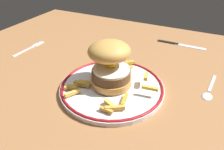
{
  "coord_description": "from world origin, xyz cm",
  "views": [
    {
      "loc": [
        18.11,
        -42.86,
        34.44
      ],
      "look_at": [
        -2.43,
        -1.2,
        4.6
      ],
      "focal_mm": 34.35,
      "sensor_mm": 36.0,
      "label": 1
    }
  ],
  "objects_px": {
    "fork": "(30,48)",
    "spoon": "(208,92)",
    "knife": "(177,44)",
    "burger": "(110,62)",
    "dinner_plate": "(112,87)"
  },
  "relations": [
    {
      "from": "knife",
      "to": "spoon",
      "type": "xyz_separation_m",
      "value": [
        0.14,
        -0.28,
        0.0
      ]
    },
    {
      "from": "spoon",
      "to": "burger",
      "type": "bearing_deg",
      "value": -161.34
    },
    {
      "from": "burger",
      "to": "spoon",
      "type": "distance_m",
      "value": 0.27
    },
    {
      "from": "dinner_plate",
      "to": "burger",
      "type": "xyz_separation_m",
      "value": [
        -0.01,
        0.01,
        0.07
      ]
    },
    {
      "from": "burger",
      "to": "fork",
      "type": "distance_m",
      "value": 0.39
    },
    {
      "from": "dinner_plate",
      "to": "knife",
      "type": "bearing_deg",
      "value": 75.48
    },
    {
      "from": "burger",
      "to": "knife",
      "type": "relative_size",
      "value": 0.88
    },
    {
      "from": "burger",
      "to": "fork",
      "type": "height_order",
      "value": "burger"
    },
    {
      "from": "dinner_plate",
      "to": "burger",
      "type": "bearing_deg",
      "value": 133.59
    },
    {
      "from": "fork",
      "to": "spoon",
      "type": "xyz_separation_m",
      "value": [
        0.62,
        0.0,
        0.0
      ]
    },
    {
      "from": "dinner_plate",
      "to": "fork",
      "type": "height_order",
      "value": "dinner_plate"
    },
    {
      "from": "fork",
      "to": "spoon",
      "type": "height_order",
      "value": "spoon"
    },
    {
      "from": "dinner_plate",
      "to": "burger",
      "type": "height_order",
      "value": "burger"
    },
    {
      "from": "fork",
      "to": "knife",
      "type": "distance_m",
      "value": 0.55
    },
    {
      "from": "dinner_plate",
      "to": "knife",
      "type": "relative_size",
      "value": 1.54
    }
  ]
}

